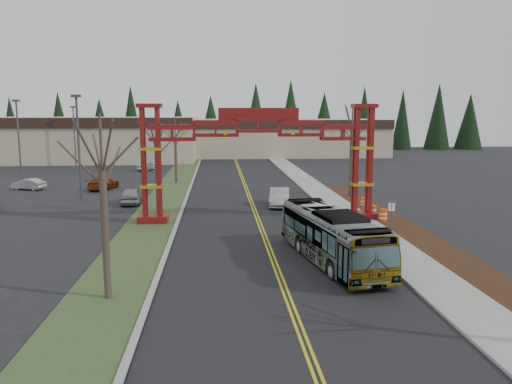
{
  "coord_description": "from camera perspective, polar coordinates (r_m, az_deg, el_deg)",
  "views": [
    {
      "loc": [
        -3.04,
        -19.35,
        8.21
      ],
      "look_at": [
        -0.61,
        12.59,
        3.13
      ],
      "focal_mm": 35.0,
      "sensor_mm": 36.0,
      "label": 1
    }
  ],
  "objects": [
    {
      "name": "retail_building_east",
      "position": [
        100.27,
        3.14,
        6.31
      ],
      "size": [
        38.0,
        20.3,
        7.0
      ],
      "color": "tan",
      "rests_on": "ground"
    },
    {
      "name": "bare_tree_right_far",
      "position": [
        49.77,
        10.92,
        6.99
      ],
      "size": [
        3.48,
        3.48,
        8.95
      ],
      "color": "#382D26",
      "rests_on": "ground"
    },
    {
      "name": "street_sign",
      "position": [
        35.96,
        15.22,
        -2.12
      ],
      "size": [
        0.47,
        0.07,
        2.04
      ],
      "color": "#3F3F44",
      "rests_on": "ground"
    },
    {
      "name": "light_pole_mid",
      "position": [
        71.12,
        -25.53,
        6.14
      ],
      "size": [
        0.86,
        0.43,
        9.91
      ],
      "color": "#3F3F44",
      "rests_on": "ground"
    },
    {
      "name": "conifer_treeline",
      "position": [
        111.41,
        -2.69,
        8.11
      ],
      "size": [
        116.1,
        5.6,
        13.0
      ],
      "color": "black",
      "rests_on": "ground"
    },
    {
      "name": "light_pole_near",
      "position": [
        49.5,
        -19.64,
        5.61
      ],
      "size": [
        0.86,
        0.43,
        9.9
      ],
      "color": "#3F3F44",
      "rests_on": "ground"
    },
    {
      "name": "gateway_arch",
      "position": [
        37.54,
        0.3,
        5.6
      ],
      "size": [
        18.2,
        1.6,
        8.9
      ],
      "color": "#5B0D0C",
      "rests_on": "ground"
    },
    {
      "name": "retail_building_west",
      "position": [
        95.31,
        -20.9,
        5.74
      ],
      "size": [
        46.0,
        22.3,
        7.5
      ],
      "color": "tan",
      "rests_on": "ground"
    },
    {
      "name": "bare_tree_median_near",
      "position": [
        22.32,
        -17.19,
        2.98
      ],
      "size": [
        3.23,
        3.23,
        8.2
      ],
      "color": "#382D26",
      "rests_on": "ground"
    },
    {
      "name": "ground",
      "position": [
        21.24,
        4.35,
        -13.76
      ],
      "size": [
        200.0,
        200.0,
        0.0
      ],
      "primitive_type": "plane",
      "color": "black",
      "rests_on": "ground"
    },
    {
      "name": "silver_sedan",
      "position": [
        44.45,
        2.7,
        -0.6
      ],
      "size": [
        2.38,
        5.04,
        1.6
      ],
      "primitive_type": "imported",
      "rotation": [
        0.0,
        0.0,
        -0.15
      ],
      "color": "#A5A8AD",
      "rests_on": "ground"
    },
    {
      "name": "landscape_strip",
      "position": [
        33.22,
        19.39,
        -5.72
      ],
      "size": [
        2.6,
        50.0,
        0.12
      ],
      "primitive_type": "cube",
      "color": "black",
      "rests_on": "ground"
    },
    {
      "name": "parked_car_far_a",
      "position": [
        73.77,
        -12.39,
        2.89
      ],
      "size": [
        2.41,
        3.98,
        1.24
      ],
      "primitive_type": "imported",
      "rotation": [
        0.0,
        0.0,
        2.83
      ],
      "color": "gray",
      "rests_on": "ground"
    },
    {
      "name": "light_pole_far",
      "position": [
        81.64,
        -20.06,
        6.46
      ],
      "size": [
        0.8,
        0.4,
        9.26
      ],
      "color": "#3F3F44",
      "rests_on": "ground"
    },
    {
      "name": "barrel_mid",
      "position": [
        40.58,
        13.2,
        -2.19
      ],
      "size": [
        0.54,
        0.54,
        0.99
      ],
      "color": "#FD4D0E",
      "rests_on": "ground"
    },
    {
      "name": "bare_tree_median_mid",
      "position": [
        41.07,
        -11.34,
        5.56
      ],
      "size": [
        3.21,
        3.21,
        8.02
      ],
      "color": "#382D26",
      "rests_on": "ground"
    },
    {
      "name": "barrel_north",
      "position": [
        44.69,
        12.19,
        -1.19
      ],
      "size": [
        0.49,
        0.49,
        0.91
      ],
      "color": "#FD4D0E",
      "rests_on": "ground"
    },
    {
      "name": "sidewalk_right",
      "position": [
        46.33,
        8.99,
        -1.22
      ],
      "size": [
        2.6,
        110.0,
        0.14
      ],
      "primitive_type": "cube",
      "color": "gray",
      "rests_on": "ground"
    },
    {
      "name": "parked_car_mid_a",
      "position": [
        56.67,
        -17.06,
        0.97
      ],
      "size": [
        2.94,
        5.0,
        1.36
      ],
      "primitive_type": "imported",
      "rotation": [
        0.0,
        0.0,
        2.91
      ],
      "color": "maroon",
      "rests_on": "ground"
    },
    {
      "name": "grass_median",
      "position": [
        45.37,
        -10.56,
        -1.52
      ],
      "size": [
        4.0,
        110.0,
        0.08
      ],
      "primitive_type": "cube",
      "color": "#334623",
      "rests_on": "ground"
    },
    {
      "name": "parked_car_near_b",
      "position": [
        59.29,
        -24.54,
        0.82
      ],
      "size": [
        3.91,
        2.53,
        1.22
      ],
      "primitive_type": "imported",
      "rotation": [
        0.0,
        0.0,
        4.34
      ],
      "color": "silver",
      "rests_on": "ground"
    },
    {
      "name": "road",
      "position": [
        45.21,
        -0.43,
        -1.45
      ],
      "size": [
        12.0,
        110.0,
        0.02
      ],
      "primitive_type": "cube",
      "color": "black",
      "rests_on": "ground"
    },
    {
      "name": "lane_line_left",
      "position": [
        45.2,
        -0.58,
        -1.43
      ],
      "size": [
        0.12,
        100.0,
        0.01
      ],
      "primitive_type": "cube",
      "color": "gold",
      "rests_on": "road"
    },
    {
      "name": "barrel_south",
      "position": [
        39.07,
        14.34,
        -2.64
      ],
      "size": [
        0.56,
        0.56,
        1.03
      ],
      "color": "#FD4D0E",
      "rests_on": "ground"
    },
    {
      "name": "transit_bus",
      "position": [
        27.96,
        8.64,
        -5.04
      ],
      "size": [
        4.28,
        10.88,
        2.96
      ],
      "primitive_type": "imported",
      "rotation": [
        0.0,
        0.0,
        0.17
      ],
      "color": "#AFB3B7",
      "rests_on": "ground"
    },
    {
      "name": "curb_right",
      "position": [
        46.02,
        7.23,
        -1.25
      ],
      "size": [
        0.3,
        110.0,
        0.15
      ],
      "primitive_type": "cube",
      "color": "gray",
      "rests_on": "ground"
    },
    {
      "name": "curb_left",
      "position": [
        45.2,
        -8.23,
        -1.46
      ],
      "size": [
        0.3,
        110.0,
        0.15
      ],
      "primitive_type": "cube",
      "color": "gray",
      "rests_on": "ground"
    },
    {
      "name": "bare_tree_median_far",
      "position": [
        59.31,
        -9.2,
        6.16
      ],
      "size": [
        3.29,
        3.29,
        7.58
      ],
      "color": "#382D26",
      "rests_on": "ground"
    },
    {
      "name": "parked_car_near_a",
      "position": [
        47.01,
        -14.05,
        -0.39
      ],
      "size": [
        2.13,
        4.57,
        1.52
      ],
      "primitive_type": "imported",
      "rotation": [
        0.0,
        0.0,
        3.22
      ],
      "color": "#939399",
      "rests_on": "ground"
    },
    {
      "name": "lane_line_right",
      "position": [
        45.21,
        -0.28,
        -1.43
      ],
      "size": [
        0.12,
        100.0,
        0.01
      ],
      "primitive_type": "cube",
      "color": "gold",
      "rests_on": "road"
    }
  ]
}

